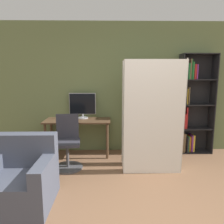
% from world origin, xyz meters
% --- Properties ---
extents(wall_back, '(8.00, 0.06, 2.70)m').
position_xyz_m(wall_back, '(0.00, 2.72, 1.35)').
color(wall_back, '#6B7A4C').
rests_on(wall_back, ground).
extents(desk, '(1.32, 0.57, 0.73)m').
position_xyz_m(desk, '(-1.13, 2.41, 0.63)').
color(desk, brown).
rests_on(desk, ground).
extents(monitor, '(0.55, 0.22, 0.53)m').
position_xyz_m(monitor, '(-1.04, 2.56, 1.01)').
color(monitor, '#B7B7BC').
rests_on(monitor, desk).
extents(office_chair, '(0.52, 0.52, 0.94)m').
position_xyz_m(office_chair, '(-1.23, 1.79, 0.38)').
color(office_chair, '#4C4C51').
rests_on(office_chair, ground).
extents(bookshelf, '(0.70, 0.32, 2.05)m').
position_xyz_m(bookshelf, '(1.22, 2.57, 0.98)').
color(bookshelf, black).
rests_on(bookshelf, ground).
extents(mattress_near, '(0.97, 0.24, 1.87)m').
position_xyz_m(mattress_near, '(0.23, 1.56, 0.94)').
color(mattress_near, silver).
rests_on(mattress_near, ground).
extents(mattress_far, '(0.97, 0.19, 1.87)m').
position_xyz_m(mattress_far, '(0.23, 1.88, 0.93)').
color(mattress_far, silver).
rests_on(mattress_far, ground).
extents(armchair, '(0.85, 0.80, 0.85)m').
position_xyz_m(armchair, '(-1.65, 0.71, 0.32)').
color(armchair, '#474C5B').
rests_on(armchair, ground).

